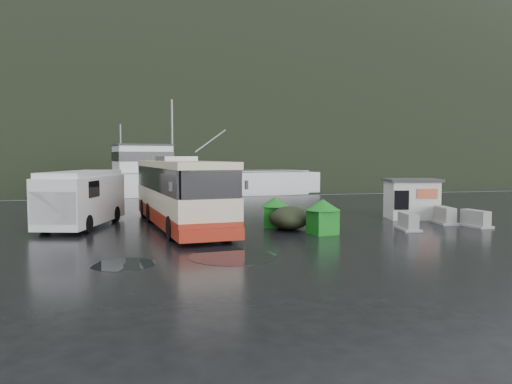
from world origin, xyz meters
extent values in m
plane|color=black|center=(0.00, 0.00, 0.00)|extent=(160.00, 160.00, 0.00)
cube|color=black|center=(0.00, 110.00, 0.00)|extent=(300.00, 180.00, 0.02)
cube|color=#999993|center=(0.00, 20.00, 0.00)|extent=(160.00, 0.60, 1.50)
ellipsoid|color=black|center=(10.00, 250.00, 0.00)|extent=(780.00, 540.00, 570.00)
cylinder|color=black|center=(-1.78, -6.67, 0.01)|extent=(3.18, 3.18, 0.01)
cylinder|color=black|center=(-5.55, -7.08, 0.01)|extent=(2.14, 2.14, 0.01)
camera|label=1|loc=(-5.20, -23.88, 3.53)|focal=35.00mm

